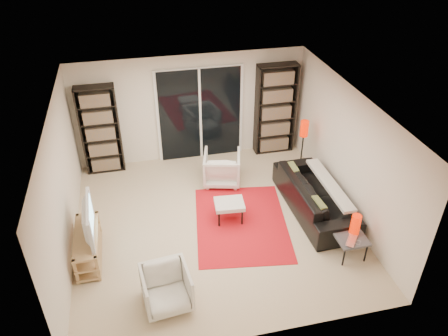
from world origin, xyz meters
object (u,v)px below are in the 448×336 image
at_px(ottoman, 229,205).
at_px(side_table, 351,239).
at_px(bookshelf_left, 100,130).
at_px(armchair_front, 167,288).
at_px(floor_lamp, 304,135).
at_px(bookshelf_right, 275,109).
at_px(sofa, 315,196).
at_px(armchair_back, 222,168).
at_px(tv_stand, 88,245).

height_order(ottoman, side_table, same).
relative_size(bookshelf_left, side_table, 3.84).
xyz_separation_m(armchair_front, ottoman, (1.36, 1.71, 0.02)).
bearing_deg(side_table, ottoman, 142.15).
height_order(armchair_front, ottoman, armchair_front).
distance_m(bookshelf_left, floor_lamp, 4.26).
bearing_deg(bookshelf_right, sofa, -88.76).
bearing_deg(armchair_front, ottoman, 45.64).
bearing_deg(ottoman, sofa, -2.38).
bearing_deg(bookshelf_right, armchair_front, -126.57).
bearing_deg(ottoman, armchair_back, 83.62).
bearing_deg(side_table, bookshelf_right, 92.30).
bearing_deg(side_table, floor_lamp, 87.24).
xyz_separation_m(bookshelf_left, armchair_front, (0.89, -3.99, -0.65)).
distance_m(armchair_front, side_table, 3.13).
xyz_separation_m(bookshelf_left, bookshelf_right, (3.85, -0.00, 0.07)).
height_order(sofa, side_table, sofa).
relative_size(armchair_back, side_table, 1.50).
bearing_deg(bookshelf_left, armchair_back, -23.53).
bearing_deg(sofa, ottoman, 86.07).
bearing_deg(bookshelf_right, bookshelf_left, 180.00).
relative_size(bookshelf_right, armchair_back, 2.76).
xyz_separation_m(bookshelf_right, tv_stand, (-4.13, -2.73, -0.79)).
relative_size(sofa, floor_lamp, 1.81).
bearing_deg(side_table, armchair_front, -173.69).
bearing_deg(side_table, sofa, 94.24).
bearing_deg(bookshelf_left, bookshelf_right, -0.00).
bearing_deg(tv_stand, bookshelf_left, 84.13).
distance_m(armchair_front, floor_lamp, 4.41).
bearing_deg(bookshelf_right, ottoman, -125.10).
distance_m(armchair_back, armchair_front, 3.31).
xyz_separation_m(ottoman, side_table, (1.75, -1.36, 0.01)).
distance_m(bookshelf_left, armchair_front, 4.14).
relative_size(tv_stand, ottoman, 2.10).
relative_size(tv_stand, armchair_front, 1.71).
bearing_deg(ottoman, side_table, -37.85).
distance_m(armchair_back, ottoman, 1.26).
distance_m(bookshelf_left, sofa, 4.60).
bearing_deg(ottoman, armchair_front, -128.46).
xyz_separation_m(tv_stand, side_table, (4.28, -0.92, 0.09)).
distance_m(bookshelf_right, tv_stand, 5.01).
xyz_separation_m(ottoman, floor_lamp, (1.88, 1.23, 0.59)).
xyz_separation_m(bookshelf_right, sofa, (0.05, -2.36, -0.72)).
distance_m(sofa, floor_lamp, 1.45).
xyz_separation_m(armchair_back, ottoman, (-0.14, -1.25, -0.00)).
bearing_deg(tv_stand, armchair_front, -47.19).
xyz_separation_m(armchair_back, floor_lamp, (1.74, -0.02, 0.59)).
bearing_deg(tv_stand, bookshelf_right, 33.48).
bearing_deg(bookshelf_right, tv_stand, -146.52).
height_order(bookshelf_left, armchair_front, bookshelf_left).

